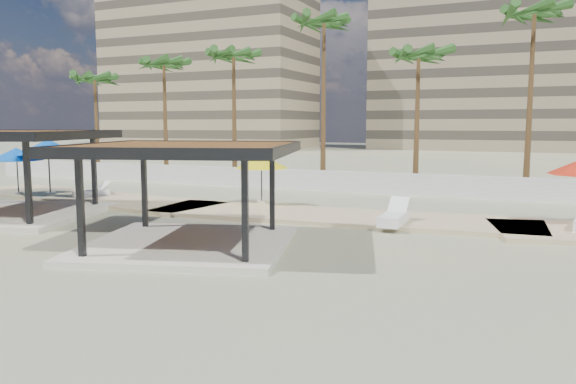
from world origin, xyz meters
name	(u,v)px	position (x,y,z in m)	size (l,w,h in m)	color
ground	(201,248)	(0.00, 0.00, 0.00)	(200.00, 200.00, 0.00)	tan
promenade	(340,215)	(2.00, 7.67, 0.06)	(44.45, 7.97, 0.24)	#C6B284
boundary_wall	(354,182)	(0.00, 16.00, 0.60)	(56.00, 0.30, 1.20)	silver
building_west	(209,56)	(-42.00, 68.00, 15.27)	(34.00, 16.00, 32.40)	#937F60
building_mid	(503,56)	(4.00, 78.00, 14.27)	(38.00, 16.00, 30.40)	#847259
pavilion_central	(187,186)	(-0.48, -0.01, 1.96)	(8.06, 8.06, 3.28)	beige
pavilion_west	(6,166)	(-10.79, 1.91, 2.16)	(8.86, 8.86, 3.62)	beige
umbrella_a	(48,147)	(-13.98, 7.10, 2.70)	(4.33, 4.33, 2.93)	beige
umbrella_b	(261,162)	(-2.31, 8.81, 2.12)	(3.05, 3.05, 2.26)	beige
umbrella_f	(16,154)	(-15.72, 6.58, 2.30)	(3.07, 3.07, 2.47)	beige
lounger_a	(92,193)	(-11.50, 7.51, 0.35)	(1.14, 2.00, 0.72)	white
lounger_c	(394,218)	(4.72, 5.85, 0.39)	(0.82, 2.36, 0.89)	white
palm_a	(95,82)	(-21.00, 18.30, 6.99)	(3.00, 3.00, 8.09)	brown
palm_b	(164,69)	(-15.00, 18.70, 7.81)	(3.00, 3.00, 8.95)	brown
palm_c	(234,61)	(-9.00, 18.10, 8.03)	(3.00, 3.00, 9.19)	brown
palm_d	(324,29)	(-3.00, 18.90, 9.75)	(3.00, 3.00, 11.03)	brown
palm_e	(419,60)	(3.00, 18.40, 7.53)	(3.00, 3.00, 8.66)	brown
palm_f	(534,21)	(9.00, 18.60, 9.34)	(3.00, 3.00, 10.59)	brown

